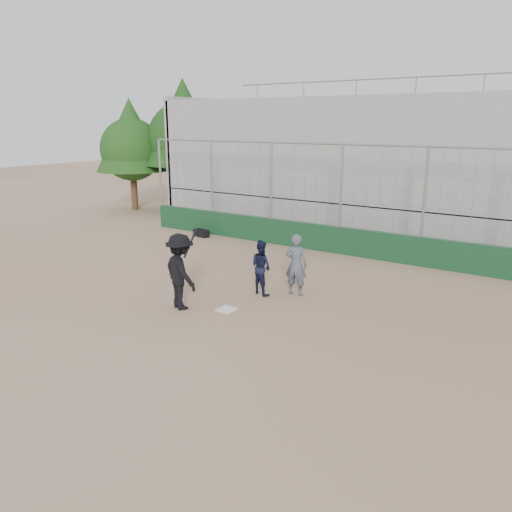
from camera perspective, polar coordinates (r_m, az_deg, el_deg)
The scene contains 10 objects.
ground at distance 13.21m, azimuth -3.38°, elevation -6.15°, with size 90.00×90.00×0.00m, color #825D46.
home_plate at distance 13.21m, azimuth -3.38°, elevation -6.10°, with size 0.44×0.44×0.02m, color white.
backstop at distance 18.78m, azimuth 9.50°, elevation 3.16°, with size 18.10×0.25×4.04m.
bleachers at distance 23.07m, azimuth 14.87°, elevation 10.01°, with size 20.25×6.70×6.98m.
tree_left at distance 27.81m, azimuth -8.23°, elevation 14.17°, with size 4.48×4.48×7.00m.
tree_right at distance 28.50m, azimuth -14.09°, elevation 12.63°, with size 3.84×3.84×6.00m.
batter_at_plate at distance 13.13m, azimuth -8.63°, elevation -1.77°, with size 1.49×1.18×2.14m.
catcher_crouched at distance 14.20m, azimuth 0.57°, elevation -2.28°, with size 0.93×0.83×1.08m.
umpire at distance 14.11m, azimuth 4.59°, elevation -1.34°, with size 0.65×0.42×1.60m, color #494E5C.
equipment_bag at distance 21.53m, azimuth -6.27°, elevation 2.62°, with size 0.77×0.43×0.35m.
Camera 1 is at (7.44, -9.81, 4.79)m, focal length 35.00 mm.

